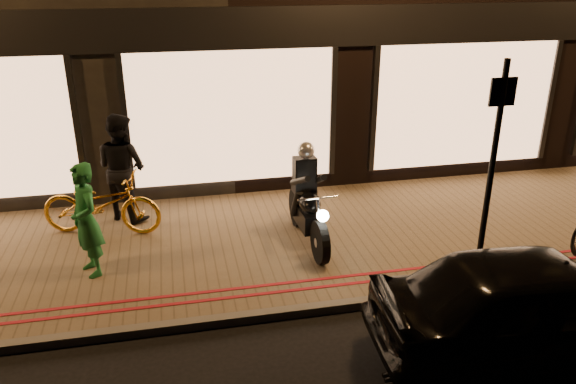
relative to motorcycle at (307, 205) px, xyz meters
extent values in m
plane|color=black|center=(-0.86, -1.82, -0.73)|extent=(90.00, 90.00, 0.00)
cube|color=brown|center=(-0.86, 0.18, -0.67)|extent=(50.00, 4.00, 0.12)
cube|color=#59544C|center=(-0.86, -1.77, -0.67)|extent=(50.00, 0.14, 0.12)
cube|color=maroon|center=(-0.86, -1.37, -0.61)|extent=(50.00, 0.06, 0.01)
cube|color=maroon|center=(-0.86, -1.17, -0.61)|extent=(50.00, 0.06, 0.01)
cube|color=black|center=(-0.86, 2.13, 2.42)|extent=(48.00, 0.12, 0.70)
cube|color=#EEAC77|center=(-0.86, 2.12, 0.88)|extent=(3.60, 0.06, 2.38)
cube|color=#EEAC77|center=(3.64, 2.12, 0.88)|extent=(3.60, 0.06, 2.38)
cylinder|color=black|center=(0.02, -0.69, -0.29)|extent=(0.14, 0.64, 0.64)
cylinder|color=black|center=(-0.02, 0.61, -0.29)|extent=(0.14, 0.64, 0.64)
cylinder|color=silver|center=(0.02, -0.69, -0.29)|extent=(0.14, 0.14, 0.14)
cylinder|color=silver|center=(-0.02, 0.61, -0.29)|extent=(0.14, 0.14, 0.14)
cube|color=black|center=(0.00, 0.01, -0.21)|extent=(0.28, 0.71, 0.30)
ellipsoid|color=black|center=(0.00, -0.12, 0.09)|extent=(0.34, 0.51, 0.29)
cube|color=black|center=(-0.01, 0.31, 0.09)|extent=(0.24, 0.56, 0.09)
cylinder|color=silver|center=(0.02, -0.54, 0.34)|extent=(0.60, 0.05, 0.03)
cylinder|color=silver|center=(0.02, -0.64, 0.01)|extent=(0.06, 0.33, 0.71)
sphere|color=white|center=(0.03, -0.78, 0.17)|extent=(0.18, 0.18, 0.17)
cylinder|color=silver|center=(0.10, 0.46, -0.33)|extent=(0.09, 0.55, 0.07)
cube|color=black|center=(-0.01, 0.18, 0.44)|extent=(0.35, 0.23, 0.55)
sphere|color=#B9BAC1|center=(-0.01, 0.12, 0.85)|extent=(0.27, 0.27, 0.26)
cylinder|color=black|center=(-0.16, -0.15, 0.47)|extent=(0.19, 0.61, 0.34)
cylinder|color=black|center=(0.16, -0.13, 0.47)|extent=(0.15, 0.61, 0.34)
cylinder|color=black|center=(-0.15, 0.14, -0.01)|extent=(0.20, 0.29, 0.46)
cylinder|color=black|center=(0.13, 0.14, -0.01)|extent=(0.19, 0.29, 0.46)
cylinder|color=black|center=(2.03, -1.57, 0.89)|extent=(0.08, 0.08, 3.00)
cube|color=black|center=(2.03, -1.57, 1.99)|extent=(0.35, 0.04, 0.35)
imported|color=gold|center=(-3.14, 0.98, -0.11)|extent=(2.01, 1.13, 1.00)
imported|color=#1B672D|center=(-3.18, -0.31, 0.20)|extent=(0.61, 0.70, 1.62)
imported|color=black|center=(-2.81, 1.51, 0.29)|extent=(1.12, 1.10, 1.82)
imported|color=black|center=(1.92, -3.06, -0.08)|extent=(3.91, 1.78, 1.30)
camera|label=1|loc=(-1.94, -7.64, 3.44)|focal=35.00mm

